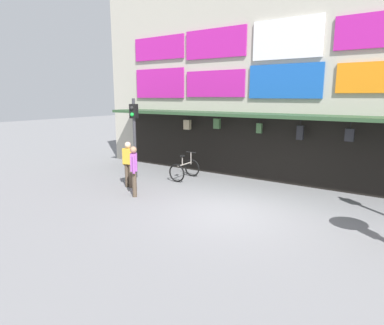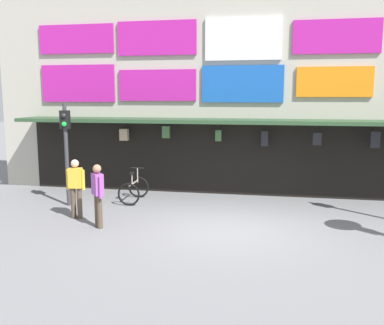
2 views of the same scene
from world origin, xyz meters
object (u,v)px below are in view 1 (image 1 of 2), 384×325
(bicycle_parked, at_px, (185,169))
(pedestrian_in_blue, at_px, (129,161))
(pedestrian_in_green, at_px, (134,168))
(traffic_light_near, at_px, (134,125))

(bicycle_parked, bearing_deg, pedestrian_in_blue, -114.53)
(pedestrian_in_green, bearing_deg, bicycle_parked, 89.47)
(pedestrian_in_blue, distance_m, pedestrian_in_green, 1.18)
(bicycle_parked, bearing_deg, traffic_light_near, -154.72)
(bicycle_parked, distance_m, pedestrian_in_green, 2.89)
(traffic_light_near, distance_m, pedestrian_in_green, 2.93)
(pedestrian_in_blue, xyz_separation_m, pedestrian_in_green, (0.94, -0.71, -0.04))
(bicycle_parked, height_order, pedestrian_in_blue, pedestrian_in_blue)
(traffic_light_near, bearing_deg, pedestrian_in_blue, -54.55)
(pedestrian_in_blue, relative_size, pedestrian_in_green, 1.00)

